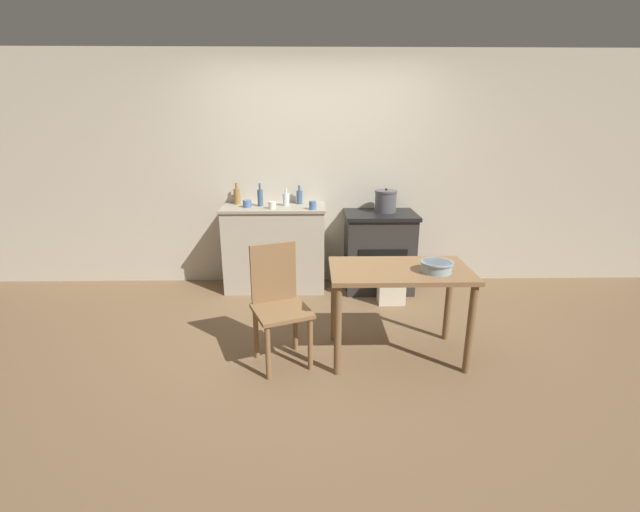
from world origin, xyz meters
The scene contains 16 objects.
ground_plane centered at (0.00, 0.00, 0.00)m, with size 14.00×14.00×0.00m, color brown.
wall_back centered at (0.00, 1.58, 1.27)m, with size 8.00×0.07×2.55m.
counter_cabinet centered at (-0.49, 1.31, 0.47)m, with size 1.12×0.52×0.94m.
stove centered at (0.67, 1.27, 0.44)m, with size 0.77×0.60×0.87m.
work_table centered at (0.60, -0.21, 0.62)m, with size 1.07×0.62×0.74m.
chair centered at (-0.33, -0.25, 0.50)m, with size 0.52×0.52×0.93m.
flour_sack centered at (0.75, 0.85, 0.17)m, with size 0.27×0.19×0.33m, color beige.
stock_pot centered at (0.73, 1.32, 0.99)m, with size 0.24×0.24×0.26m.
mixing_bowl_large centered at (0.85, -0.29, 0.79)m, with size 0.24×0.24×0.08m.
bottle_far_left centered at (-0.63, 1.34, 1.03)m, with size 0.06×0.06×0.25m.
bottle_left centered at (-0.21, 1.47, 1.02)m, with size 0.07×0.07×0.20m.
bottle_mid_left centered at (-0.36, 1.36, 1.01)m, with size 0.07×0.07×0.19m.
bottle_center_left centered at (-0.91, 1.46, 1.03)m, with size 0.07×0.07×0.24m.
cup_center centered at (-0.49, 1.19, 0.97)m, with size 0.08×0.08×0.08m, color silver.
cup_center_right centered at (-0.07, 1.14, 0.98)m, with size 0.08×0.08×0.09m, color #4C6B99.
cup_mid_right centered at (-0.77, 1.28, 0.98)m, with size 0.09×0.09×0.08m, color #4C6B99.
Camera 1 is at (-0.07, -3.28, 1.81)m, focal length 24.00 mm.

